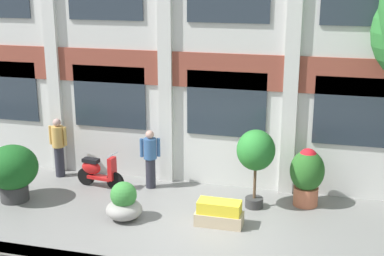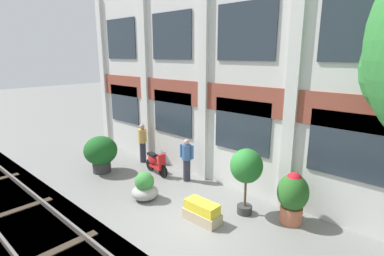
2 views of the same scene
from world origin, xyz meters
name	(u,v)px [view 1 (image 1 of 2)]	position (x,y,z in m)	size (l,w,h in m)	color
ground_plane	(202,228)	(0.00, 0.00, 0.00)	(80.00, 80.00, 0.00)	slate
apartment_facade	(229,52)	(0.00, 2.81, 3.55)	(16.48, 0.64, 7.11)	silver
potted_plant_wide_bowl	(124,203)	(-1.86, 0.01, 0.38)	(0.85, 0.85, 0.90)	gray
potted_plant_terracotta_small	(256,153)	(0.96, 1.42, 1.39)	(0.91, 0.91, 1.95)	#333333
potted_plant_square_trough	(219,214)	(0.33, 0.25, 0.27)	(1.08, 0.49, 0.58)	tan
potted_plant_ribbed_drum	(12,170)	(-4.90, 0.30, 0.81)	(1.27, 1.27, 1.43)	#333333
potted_plant_stone_basin	(307,174)	(2.15, 1.87, 0.81)	(0.83, 0.83, 1.45)	#B76647
scooter_near_curb	(98,171)	(-3.23, 1.62, 0.44)	(1.38, 0.51, 0.98)	black
resident_by_doorway	(150,157)	(-1.88, 1.96, 0.84)	(0.51, 0.34, 1.58)	#282833
resident_watching_tracks	(58,146)	(-4.60, 2.09, 0.89)	(0.53, 0.34, 1.67)	#282833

